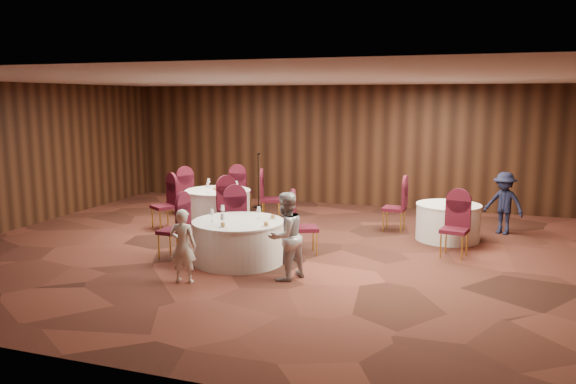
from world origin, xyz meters
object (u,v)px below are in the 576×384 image
(table_right, at_px, (448,222))
(mic_stand, at_px, (258,192))
(table_left, at_px, (218,205))
(woman_b, at_px, (286,236))
(table_main, at_px, (239,241))
(woman_a, at_px, (183,246))
(man_c, at_px, (504,203))

(table_right, distance_m, mic_stand, 5.29)
(table_left, bearing_deg, woman_b, -50.67)
(table_left, distance_m, mic_stand, 1.87)
(table_main, relative_size, woman_a, 1.38)
(table_right, xyz_separation_m, woman_a, (-3.77, -4.10, 0.21))
(woman_b, bearing_deg, woman_a, -39.80)
(table_right, relative_size, woman_a, 1.10)
(mic_stand, height_order, woman_a, mic_stand)
(mic_stand, bearing_deg, table_left, -98.54)
(woman_b, bearing_deg, table_main, -94.31)
(table_right, distance_m, man_c, 1.44)
(mic_stand, distance_m, woman_b, 6.00)
(table_left, height_order, woman_a, woman_a)
(mic_stand, bearing_deg, man_c, -9.65)
(woman_a, bearing_deg, woman_b, -161.25)
(table_left, bearing_deg, man_c, 7.48)
(woman_a, xyz_separation_m, man_c, (4.85, 5.02, 0.08))
(table_left, xyz_separation_m, woman_a, (1.44, -4.19, 0.21))
(woman_a, height_order, woman_b, woman_b)
(table_right, bearing_deg, table_left, 179.01)
(table_left, bearing_deg, table_right, -0.99)
(woman_a, bearing_deg, table_left, -76.36)
(table_main, xyz_separation_m, table_left, (-1.80, 2.89, -0.00))
(table_left, xyz_separation_m, table_right, (5.20, -0.09, 0.00))
(table_main, bearing_deg, mic_stand, 107.84)
(table_left, xyz_separation_m, mic_stand, (0.28, 1.85, 0.03))
(woman_a, height_order, man_c, man_c)
(table_main, relative_size, table_right, 1.25)
(table_main, height_order, table_left, same)
(woman_a, xyz_separation_m, woman_b, (1.47, 0.65, 0.12))
(mic_stand, distance_m, woman_a, 6.15)
(table_left, relative_size, table_right, 1.18)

